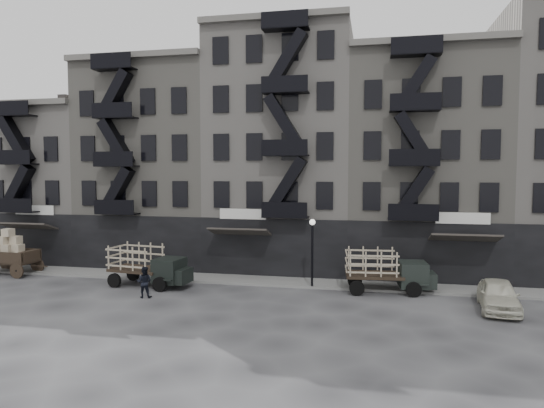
% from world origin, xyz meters
% --- Properties ---
extents(ground, '(140.00, 140.00, 0.00)m').
position_xyz_m(ground, '(0.00, 0.00, 0.00)').
color(ground, '#38383A').
rests_on(ground, ground).
extents(sidewalk, '(55.00, 2.50, 0.15)m').
position_xyz_m(sidewalk, '(0.00, 3.75, 0.07)').
color(sidewalk, slate).
rests_on(sidewalk, ground).
extents(building_west, '(10.00, 11.35, 13.20)m').
position_xyz_m(building_west, '(-20.00, 9.83, 6.00)').
color(building_west, '#9F9992').
rests_on(building_west, ground).
extents(building_midwest, '(10.00, 11.35, 16.20)m').
position_xyz_m(building_midwest, '(-10.00, 9.83, 7.50)').
color(building_midwest, gray).
rests_on(building_midwest, ground).
extents(building_center, '(10.00, 11.35, 18.20)m').
position_xyz_m(building_center, '(-0.00, 9.82, 8.50)').
color(building_center, '#9F9992').
rests_on(building_center, ground).
extents(building_mideast, '(10.00, 11.35, 16.20)m').
position_xyz_m(building_mideast, '(10.00, 9.83, 7.50)').
color(building_mideast, gray).
rests_on(building_mideast, ground).
extents(lamp_post, '(0.36, 0.36, 4.28)m').
position_xyz_m(lamp_post, '(3.00, 2.60, 2.78)').
color(lamp_post, black).
rests_on(lamp_post, ground).
extents(wagon, '(3.86, 2.23, 3.17)m').
position_xyz_m(wagon, '(-18.11, 2.32, 1.81)').
color(wagon, black).
rests_on(wagon, ground).
extents(stake_truck_west, '(5.35, 2.67, 2.59)m').
position_xyz_m(stake_truck_west, '(-7.11, 1.13, 1.48)').
color(stake_truck_west, black).
rests_on(stake_truck_west, ground).
extents(stake_truck_east, '(5.30, 2.55, 2.58)m').
position_xyz_m(stake_truck_east, '(7.44, 2.61, 1.47)').
color(stake_truck_east, black).
rests_on(stake_truck_east, ground).
extents(car_east, '(2.38, 4.81, 1.58)m').
position_xyz_m(car_east, '(13.02, 0.05, 0.79)').
color(car_east, beige).
rests_on(car_east, ground).
extents(pedestrian_mid, '(0.98, 0.82, 1.79)m').
position_xyz_m(pedestrian_mid, '(-6.10, -1.43, 0.89)').
color(pedestrian_mid, black).
rests_on(pedestrian_mid, ground).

